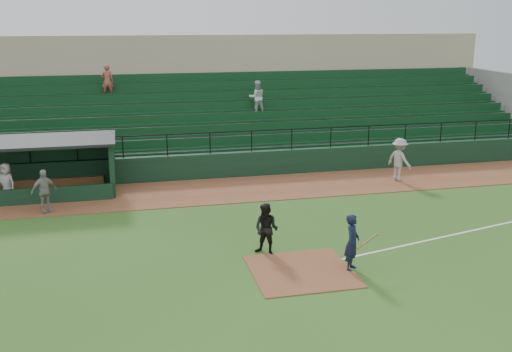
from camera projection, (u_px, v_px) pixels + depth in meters
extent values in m
plane|color=#2E561B|center=(292.00, 259.00, 18.43)|extent=(90.00, 90.00, 0.00)
cube|color=brown|center=(241.00, 189.00, 25.95)|extent=(40.00, 4.00, 0.03)
cube|color=brown|center=(302.00, 271.00, 17.49)|extent=(3.00, 3.00, 0.03)
cube|color=white|center=(493.00, 226.00, 21.32)|extent=(17.49, 4.44, 0.01)
cube|color=black|center=(231.00, 165.00, 27.87)|extent=(36.00, 0.35, 1.20)
cylinder|color=black|center=(231.00, 132.00, 27.46)|extent=(36.00, 0.06, 0.06)
cube|color=slate|center=(214.00, 123.00, 32.17)|extent=(36.00, 9.00, 3.60)
cube|color=#0F381A|center=(216.00, 116.00, 31.58)|extent=(34.56, 8.00, 4.05)
cube|color=slate|center=(502.00, 107.00, 36.10)|extent=(0.35, 9.50, 4.20)
cube|color=tan|center=(198.00, 85.00, 37.92)|extent=(38.00, 3.00, 6.40)
cube|color=slate|center=(202.00, 80.00, 35.91)|extent=(36.00, 2.00, 0.20)
imported|color=silver|center=(257.00, 97.00, 32.15)|extent=(0.89, 0.69, 1.83)
imported|color=#A34B3B|center=(107.00, 81.00, 32.04)|extent=(0.65, 0.43, 1.79)
cube|color=black|center=(13.00, 164.00, 25.77)|extent=(8.50, 0.20, 2.30)
cube|color=black|center=(112.00, 165.00, 25.48)|extent=(0.20, 2.60, 2.30)
cube|color=black|center=(5.00, 143.00, 24.23)|extent=(8.90, 3.20, 0.12)
cube|color=olive|center=(14.00, 186.00, 25.63)|extent=(7.65, 0.40, 0.50)
cube|color=black|center=(5.00, 198.00, 23.49)|extent=(8.50, 0.12, 0.70)
imported|color=black|center=(352.00, 242.00, 17.42)|extent=(0.70, 0.76, 1.75)
cylinder|color=olive|center=(367.00, 241.00, 17.30)|extent=(0.79, 0.34, 0.35)
imported|color=black|center=(266.00, 229.00, 18.60)|extent=(1.04, 1.01, 1.68)
imported|color=#A19C96|center=(399.00, 159.00, 27.08)|extent=(1.20, 1.48, 1.99)
imported|color=gray|center=(44.00, 191.00, 22.57)|extent=(1.09, 0.84, 1.72)
imported|color=#ADA9A2|center=(7.00, 183.00, 23.81)|extent=(0.97, 0.89, 1.66)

